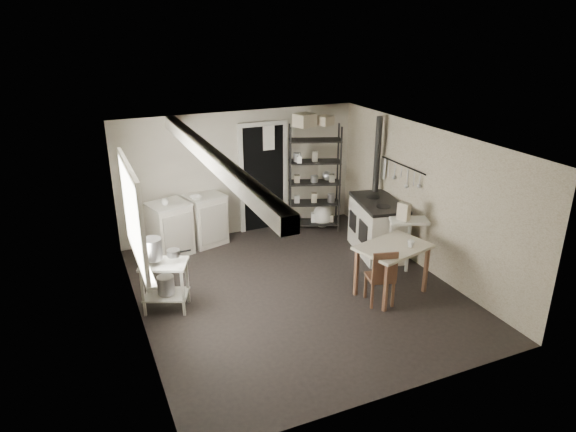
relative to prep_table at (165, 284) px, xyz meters
name	(u,v)px	position (x,y,z in m)	size (l,w,h in m)	color
floor	(296,291)	(1.87, -0.26, -0.40)	(5.00, 5.00, 0.00)	black
ceiling	(297,140)	(1.87, -0.26, 1.90)	(5.00, 5.00, 0.00)	beige
wall_back	(240,174)	(1.87, 2.24, 0.75)	(4.50, 0.02, 2.30)	#B8B09D
wall_front	(399,304)	(1.87, -2.76, 0.75)	(4.50, 0.02, 2.30)	#B8B09D
wall_left	(134,246)	(-0.38, -0.26, 0.75)	(0.02, 5.00, 2.30)	#B8B09D
wall_right	(425,199)	(4.12, -0.26, 0.75)	(0.02, 5.00, 2.30)	#B8B09D
window	(131,215)	(-0.35, -0.06, 1.10)	(0.12, 1.76, 1.28)	beige
doorway	(264,179)	(2.32, 2.21, 0.60)	(0.96, 0.10, 2.08)	beige
ceiling_beam	(211,157)	(0.67, -0.26, 1.80)	(0.18, 5.00, 0.18)	beige
wallpaper_panel	(425,199)	(4.11, -0.26, 0.75)	(0.01, 5.00, 2.30)	#C1B89D
utensil_rail	(402,165)	(4.06, 0.34, 1.15)	(0.06, 1.20, 0.44)	#B4B4B7
prep_table	(165,284)	(0.00, 0.00, 0.00)	(0.63, 0.45, 0.72)	beige
stockpot	(152,249)	(-0.13, 0.03, 0.54)	(0.27, 0.27, 0.29)	#B4B4B7
saucepan	(173,253)	(0.14, -0.02, 0.45)	(0.18, 0.18, 0.10)	#B4B4B7
bucket	(166,285)	(0.00, -0.01, -0.02)	(0.24, 0.24, 0.26)	#B4B4B7
base_cabinets	(188,223)	(0.77, 1.91, 0.06)	(1.39, 0.60, 0.92)	beige
mixing_bowl	(196,197)	(0.92, 1.84, 0.55)	(0.28, 0.28, 0.07)	white
counter_cup	(165,202)	(0.38, 1.75, 0.57)	(0.12, 0.12, 0.10)	white
shelf_rack	(314,182)	(3.19, 1.81, 0.55)	(0.96, 0.37, 2.02)	black
shelf_jar	(299,162)	(2.87, 1.81, 0.97)	(0.09, 0.09, 0.19)	white
storage_box_a	(305,127)	(2.95, 1.77, 1.61)	(0.33, 0.29, 0.23)	beige
storage_box_b	(325,127)	(3.35, 1.76, 1.59)	(0.25, 0.24, 0.16)	beige
stove	(377,229)	(3.71, 0.41, 0.04)	(0.67, 1.20, 0.94)	beige
stovepipe	(377,156)	(3.94, 0.90, 1.19)	(0.10, 0.10, 1.30)	black
side_ledge	(407,247)	(3.75, -0.40, 0.03)	(0.59, 0.32, 0.91)	beige
oats_box	(404,213)	(3.65, -0.37, 0.61)	(0.11, 0.18, 0.28)	beige
work_table	(391,270)	(3.12, -0.89, -0.02)	(1.02, 0.71, 0.77)	beige
table_cup	(411,245)	(3.33, -1.02, 0.41)	(0.10, 0.10, 0.10)	white
chair	(380,272)	(2.83, -1.04, 0.08)	(0.36, 0.38, 0.87)	brown
flour_sack	(323,216)	(3.37, 1.79, -0.16)	(0.39, 0.33, 0.47)	white
floor_crock	(387,267)	(3.48, -0.27, -0.33)	(0.11, 0.11, 0.14)	white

